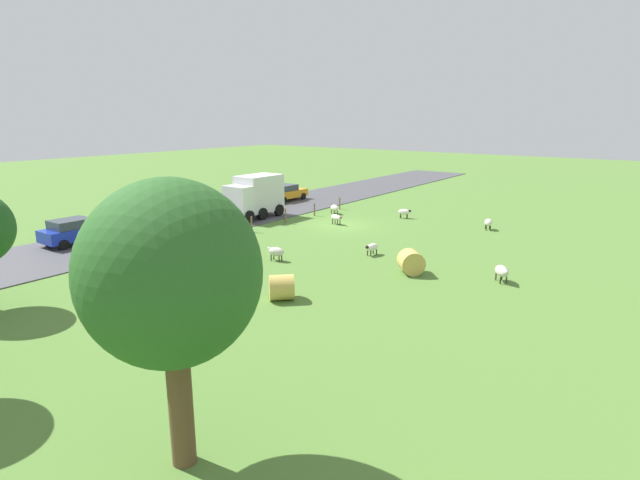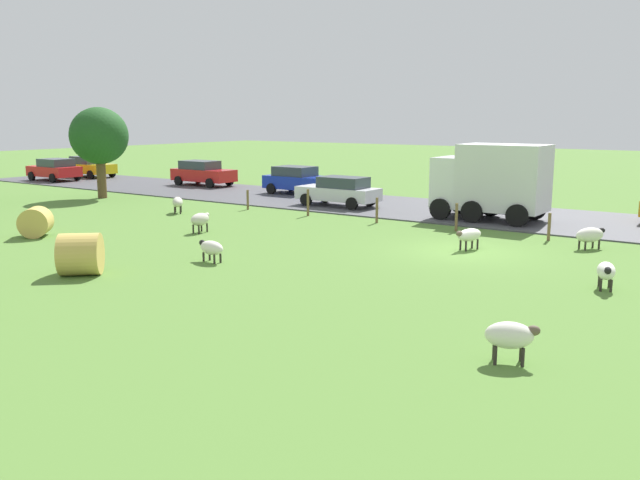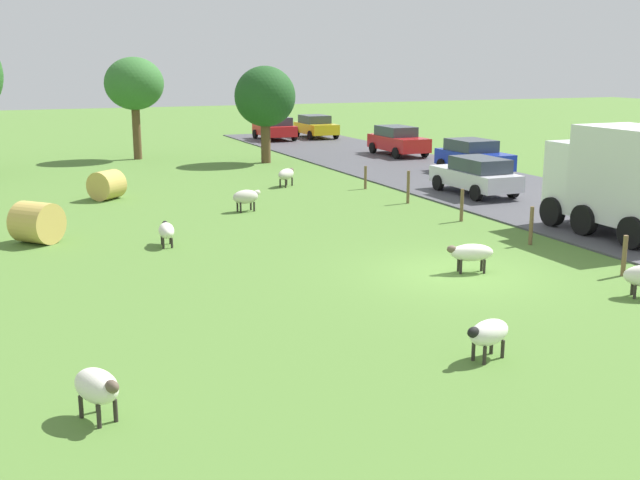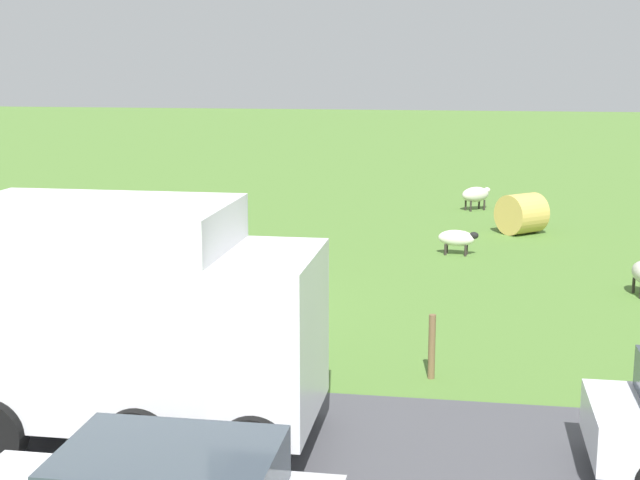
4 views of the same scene
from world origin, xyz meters
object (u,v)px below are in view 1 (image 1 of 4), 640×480
(sheep_4, at_px, (168,261))
(hay_bale_1, at_px, (282,287))
(car_2, at_px, (285,192))
(tree_1, at_px, (171,275))
(sheep_1, at_px, (502,271))
(car_3, at_px, (75,231))
(sheep_2, at_px, (404,212))
(sheep_5, at_px, (336,218))
(truck_0, at_px, (255,195))
(car_6, at_px, (172,224))
(sheep_6, at_px, (488,222))
(sheep_0, at_px, (334,208))
(sheep_7, at_px, (372,247))
(car_1, at_px, (210,205))
(sheep_3, at_px, (276,252))
(hay_bale_0, at_px, (411,262))

(sheep_4, distance_m, hay_bale_1, 7.79)
(car_2, bearing_deg, tree_1, 126.36)
(sheep_1, height_order, car_3, car_3)
(sheep_2, xyz_separation_m, sheep_5, (3.12, 5.27, 0.01))
(truck_0, distance_m, car_3, 13.86)
(sheep_1, xyz_separation_m, sheep_5, (14.60, -6.60, -0.04))
(sheep_5, height_order, car_6, car_6)
(sheep_4, height_order, sheep_6, sheep_6)
(sheep_0, height_order, car_6, car_6)
(sheep_2, bearing_deg, sheep_7, 107.68)
(sheep_2, bearing_deg, sheep_6, 178.13)
(hay_bale_1, bearing_deg, tree_1, 118.37)
(sheep_7, xyz_separation_m, car_1, (17.29, -2.74, 0.43))
(sheep_2, relative_size, sheep_7, 0.97)
(sheep_6, relative_size, car_2, 0.24)
(car_1, bearing_deg, sheep_7, 170.98)
(tree_1, distance_m, car_6, 24.86)
(sheep_3, height_order, truck_0, truck_0)
(hay_bale_1, distance_m, car_3, 17.49)
(sheep_0, relative_size, car_1, 0.33)
(sheep_2, distance_m, car_3, 24.46)
(sheep_6, distance_m, tree_1, 30.39)
(hay_bale_1, bearing_deg, sheep_2, -78.48)
(sheep_0, xyz_separation_m, car_6, (4.30, 13.54, 0.35))
(sheep_7, height_order, car_1, car_1)
(sheep_3, bearing_deg, sheep_4, 55.36)
(car_1, xyz_separation_m, car_6, (-3.66, 6.74, -0.04))
(sheep_0, relative_size, car_2, 0.28)
(sheep_3, height_order, sheep_5, sheep_3)
(car_2, bearing_deg, sheep_3, 128.52)
(sheep_7, relative_size, hay_bale_1, 0.99)
(tree_1, bearing_deg, truck_0, -49.94)
(sheep_6, xyz_separation_m, car_3, (20.32, 20.27, 0.36))
(sheep_4, distance_m, car_1, 15.66)
(sheep_1, bearing_deg, sheep_7, -3.91)
(sheep_1, height_order, car_1, car_1)
(sheep_5, relative_size, car_2, 0.28)
(sheep_1, height_order, sheep_5, sheep_1)
(hay_bale_0, height_order, hay_bale_1, hay_bale_0)
(sheep_4, bearing_deg, car_2, -65.60)
(sheep_0, height_order, sheep_2, sheep_0)
(sheep_4, height_order, car_3, car_3)
(sheep_6, relative_size, sheep_7, 0.94)
(sheep_5, bearing_deg, sheep_0, -53.29)
(truck_0, bearing_deg, sheep_0, -128.67)
(sheep_1, relative_size, car_2, 0.26)
(sheep_7, height_order, car_2, car_2)
(sheep_0, bearing_deg, sheep_5, 126.71)
(sheep_2, height_order, car_2, car_2)
(hay_bale_1, bearing_deg, sheep_7, -86.63)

